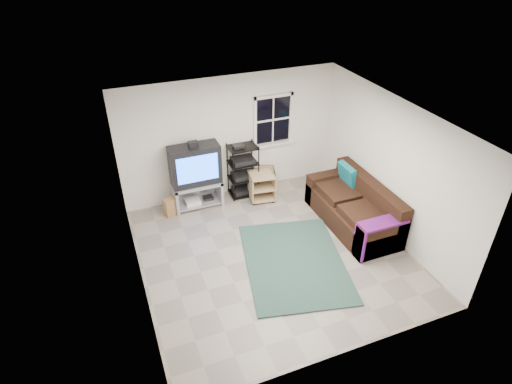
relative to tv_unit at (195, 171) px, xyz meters
name	(u,v)px	position (x,y,z in m)	size (l,w,h in m)	color
room	(273,123)	(1.80, 0.24, 0.67)	(4.60, 4.62, 4.60)	gray
tv_unit	(195,171)	(0.00, 0.00, 0.00)	(1.00, 0.50, 1.48)	#9F9EA6
av_rack	(243,174)	(1.03, 0.04, -0.29)	(0.60, 0.44, 1.20)	black
side_table_left	(261,185)	(1.34, -0.23, -0.48)	(0.58, 0.58, 0.61)	tan
side_table_right	(264,178)	(1.52, 0.05, -0.52)	(0.57, 0.57, 0.53)	tan
sofa	(355,209)	(2.68, -1.78, -0.46)	(0.96, 2.16, 0.99)	black
shag_rug	(294,262)	(1.10, -2.39, -0.80)	(1.68, 2.31, 0.03)	#322316
paper_bag	(171,207)	(-0.60, -0.16, -0.62)	(0.27, 0.17, 0.38)	olive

